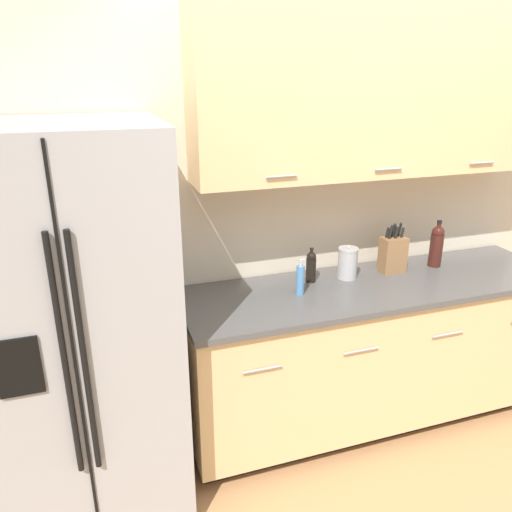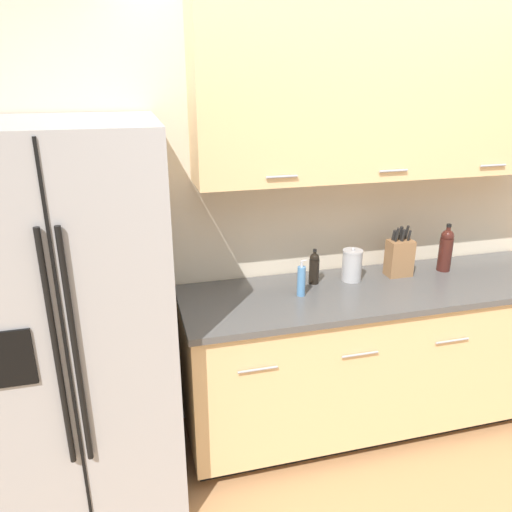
{
  "view_description": "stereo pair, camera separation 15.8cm",
  "coord_description": "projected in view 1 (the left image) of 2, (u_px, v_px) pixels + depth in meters",
  "views": [
    {
      "loc": [
        -1.4,
        -1.58,
        2.07
      ],
      "look_at": [
        -0.63,
        0.69,
        1.18
      ],
      "focal_mm": 35.0,
      "sensor_mm": 36.0,
      "label": 1
    },
    {
      "loc": [
        -1.24,
        -1.63,
        2.07
      ],
      "look_at": [
        -0.63,
        0.69,
        1.18
      ],
      "focal_mm": 35.0,
      "sensor_mm": 36.0,
      "label": 2
    }
  ],
  "objects": [
    {
      "name": "wine_bottle",
      "position": [
        436.0,
        245.0,
        3.07
      ],
      "size": [
        0.08,
        0.08,
        0.29
      ],
      "color": "#3D1914",
      "rests_on": "counter_unit"
    },
    {
      "name": "knife_block",
      "position": [
        393.0,
        254.0,
        2.99
      ],
      "size": [
        0.15,
        0.1,
        0.3
      ],
      "color": "olive",
      "rests_on": "counter_unit"
    },
    {
      "name": "steel_canister",
      "position": [
        348.0,
        263.0,
        2.91
      ],
      "size": [
        0.12,
        0.12,
        0.2
      ],
      "color": "#A3A3A5",
      "rests_on": "counter_unit"
    },
    {
      "name": "ground_plane",
      "position": [
        416.0,
        503.0,
        2.55
      ],
      "size": [
        14.0,
        14.0,
        0.0
      ],
      "primitive_type": "plane",
      "color": "#B27F51"
    },
    {
      "name": "counter_unit",
      "position": [
        370.0,
        351.0,
        3.03
      ],
      "size": [
        2.28,
        0.64,
        0.93
      ],
      "color": "black",
      "rests_on": "ground_plane"
    },
    {
      "name": "soap_dispenser",
      "position": [
        300.0,
        280.0,
        2.69
      ],
      "size": [
        0.05,
        0.04,
        0.2
      ],
      "color": "#4C7FB2",
      "rests_on": "counter_unit"
    },
    {
      "name": "oil_bottle",
      "position": [
        311.0,
        266.0,
        2.85
      ],
      "size": [
        0.06,
        0.06,
        0.21
      ],
      "color": "black",
      "rests_on": "counter_unit"
    },
    {
      "name": "wall_back",
      "position": [
        349.0,
        172.0,
        2.9
      ],
      "size": [
        10.0,
        0.39,
        2.6
      ],
      "color": "beige",
      "rests_on": "ground_plane"
    },
    {
      "name": "refrigerator",
      "position": [
        78.0,
        332.0,
        2.3
      ],
      "size": [
        0.88,
        0.82,
        1.88
      ],
      "color": "#9E9EA0",
      "rests_on": "ground_plane"
    }
  ]
}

